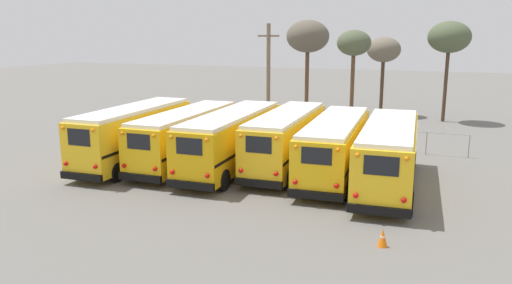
{
  "coord_description": "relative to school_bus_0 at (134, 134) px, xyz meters",
  "views": [
    {
      "loc": [
        9.32,
        -24.96,
        7.45
      ],
      "look_at": [
        0.0,
        -0.14,
        1.63
      ],
      "focal_mm": 35.0,
      "sensor_mm": 36.0,
      "label": 1
    }
  ],
  "objects": [
    {
      "name": "ground_plane",
      "position": [
        7.07,
        1.21,
        -1.8
      ],
      "size": [
        160.0,
        160.0,
        0.0
      ],
      "primitive_type": "plane",
      "color": "#66635E"
    },
    {
      "name": "school_bus_0",
      "position": [
        0.0,
        0.0,
        0.0
      ],
      "size": [
        2.56,
        9.57,
        3.32
      ],
      "color": "yellow",
      "rests_on": "ground"
    },
    {
      "name": "school_bus_1",
      "position": [
        2.83,
        1.01,
        -0.11
      ],
      "size": [
        2.5,
        9.86,
        3.1
      ],
      "color": "yellow",
      "rests_on": "ground"
    },
    {
      "name": "school_bus_2",
      "position": [
        5.66,
        1.04,
        -0.06
      ],
      "size": [
        2.68,
        10.53,
        3.17
      ],
      "color": "#EAAA0F",
      "rests_on": "ground"
    },
    {
      "name": "school_bus_3",
      "position": [
        8.49,
        2.05,
        -0.07
      ],
      "size": [
        2.63,
        9.75,
        3.18
      ],
      "color": "yellow",
      "rests_on": "ground"
    },
    {
      "name": "school_bus_4",
      "position": [
        11.32,
        1.58,
        -0.13
      ],
      "size": [
        2.92,
        10.36,
        3.05
      ],
      "color": "yellow",
      "rests_on": "ground"
    },
    {
      "name": "school_bus_5",
      "position": [
        14.15,
        0.59,
        -0.07
      ],
      "size": [
        2.97,
        10.37,
        3.16
      ],
      "color": "yellow",
      "rests_on": "ground"
    },
    {
      "name": "utility_pole",
      "position": [
        2.94,
        14.94,
        2.42
      ],
      "size": [
        1.8,
        0.32,
        8.18
      ],
      "color": "#75604C",
      "rests_on": "ground"
    },
    {
      "name": "bare_tree_0",
      "position": [
        11.15,
        22.96,
        4.08
      ],
      "size": [
        3.0,
        3.0,
        7.1
      ],
      "color": "#473323",
      "rests_on": "ground"
    },
    {
      "name": "bare_tree_1",
      "position": [
        3.92,
        23.58,
        5.25
      ],
      "size": [
        4.09,
        4.09,
        8.65
      ],
      "color": "brown",
      "rests_on": "ground"
    },
    {
      "name": "bare_tree_2",
      "position": [
        9.4,
        17.37,
        4.71
      ],
      "size": [
        2.75,
        2.75,
        7.68
      ],
      "color": "brown",
      "rests_on": "ground"
    },
    {
      "name": "bare_tree_3",
      "position": [
        16.58,
        21.43,
        5.23
      ],
      "size": [
        3.48,
        3.48,
        8.41
      ],
      "color": "#473323",
      "rests_on": "ground"
    },
    {
      "name": "fence_line",
      "position": [
        7.07,
        8.38,
        -0.81
      ],
      "size": [
        22.21,
        0.06,
        1.42
      ],
      "color": "#939399",
      "rests_on": "ground"
    },
    {
      "name": "traffic_cone",
      "position": [
        14.79,
        -6.67,
        -1.47
      ],
      "size": [
        0.36,
        0.36,
        0.67
      ],
      "color": "orange",
      "rests_on": "ground"
    }
  ]
}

